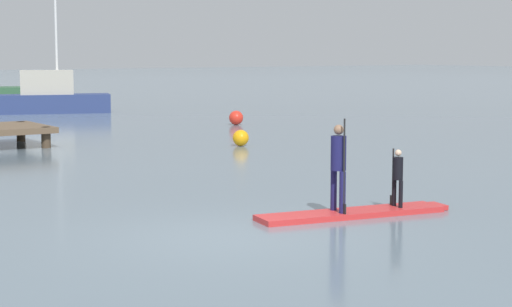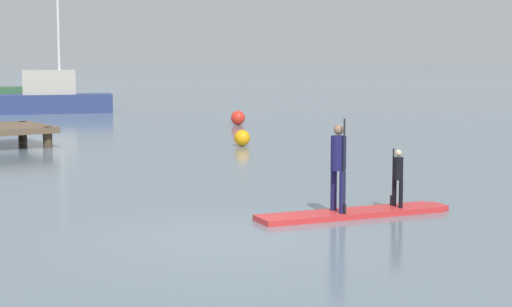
{
  "view_description": "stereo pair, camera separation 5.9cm",
  "coord_description": "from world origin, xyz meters",
  "px_view_note": "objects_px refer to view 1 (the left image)",
  "views": [
    {
      "loc": [
        -7.04,
        -11.47,
        2.95
      ],
      "look_at": [
        1.49,
        1.48,
        1.1
      ],
      "focal_mm": 61.16,
      "sensor_mm": 36.0,
      "label": 1
    },
    {
      "loc": [
        -6.99,
        -11.5,
        2.95
      ],
      "look_at": [
        1.49,
        1.48,
        1.1
      ],
      "focal_mm": 61.16,
      "sensor_mm": 36.0,
      "label": 2
    }
  ],
  "objects_px": {
    "paddler_adult": "(339,162)",
    "mooring_buoy_near": "(241,138)",
    "paddler_child_solo": "(397,175)",
    "fishing_boat_green_midground": "(46,98)",
    "mooring_buoy_mid": "(236,118)",
    "paddleboard_near": "(354,213)"
  },
  "relations": [
    {
      "from": "fishing_boat_green_midground",
      "to": "paddler_child_solo",
      "type": "bearing_deg",
      "value": -97.07
    },
    {
      "from": "mooring_buoy_near",
      "to": "mooring_buoy_mid",
      "type": "distance_m",
      "value": 7.69
    },
    {
      "from": "mooring_buoy_near",
      "to": "paddler_child_solo",
      "type": "bearing_deg",
      "value": -107.93
    },
    {
      "from": "paddleboard_near",
      "to": "mooring_buoy_mid",
      "type": "distance_m",
      "value": 19.29
    },
    {
      "from": "paddler_adult",
      "to": "paddleboard_near",
      "type": "bearing_deg",
      "value": -8.78
    },
    {
      "from": "paddler_adult",
      "to": "mooring_buoy_near",
      "type": "xyz_separation_m",
      "value": [
        4.76,
        10.73,
        -0.74
      ]
    },
    {
      "from": "paddler_child_solo",
      "to": "fishing_boat_green_midground",
      "type": "relative_size",
      "value": 0.17
    },
    {
      "from": "fishing_boat_green_midground",
      "to": "mooring_buoy_near",
      "type": "bearing_deg",
      "value": -89.74
    },
    {
      "from": "mooring_buoy_near",
      "to": "fishing_boat_green_midground",
      "type": "bearing_deg",
      "value": 90.26
    },
    {
      "from": "paddleboard_near",
      "to": "mooring_buoy_near",
      "type": "xyz_separation_m",
      "value": [
        4.42,
        10.79,
        0.2
      ]
    },
    {
      "from": "paddleboard_near",
      "to": "fishing_boat_green_midground",
      "type": "relative_size",
      "value": 0.62
    },
    {
      "from": "fishing_boat_green_midground",
      "to": "mooring_buoy_near",
      "type": "height_order",
      "value": "fishing_boat_green_midground"
    },
    {
      "from": "paddler_child_solo",
      "to": "mooring_buoy_near",
      "type": "relative_size",
      "value": 2.11
    },
    {
      "from": "paddleboard_near",
      "to": "paddler_child_solo",
      "type": "bearing_deg",
      "value": -9.16
    },
    {
      "from": "fishing_boat_green_midground",
      "to": "mooring_buoy_near",
      "type": "distance_m",
      "value": 16.97
    },
    {
      "from": "paddler_child_solo",
      "to": "mooring_buoy_mid",
      "type": "bearing_deg",
      "value": 66.84
    },
    {
      "from": "fishing_boat_green_midground",
      "to": "mooring_buoy_mid",
      "type": "relative_size",
      "value": 10.72
    },
    {
      "from": "paddler_adult",
      "to": "mooring_buoy_near",
      "type": "bearing_deg",
      "value": 66.1
    },
    {
      "from": "paddler_adult",
      "to": "mooring_buoy_near",
      "type": "distance_m",
      "value": 11.76
    },
    {
      "from": "paddler_adult",
      "to": "paddler_child_solo",
      "type": "distance_m",
      "value": 1.27
    },
    {
      "from": "paddler_child_solo",
      "to": "fishing_boat_green_midground",
      "type": "height_order",
      "value": "fishing_boat_green_midground"
    },
    {
      "from": "paddler_adult",
      "to": "mooring_buoy_mid",
      "type": "height_order",
      "value": "paddler_adult"
    }
  ]
}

